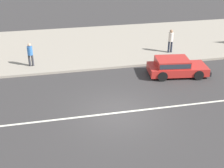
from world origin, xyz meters
The scene contains 6 objects.
ground_plane centered at (0.00, 0.00, 0.00)m, with size 160.00×160.00×0.00m, color #383535.
lane_centre_stripe centered at (0.00, 0.00, 0.00)m, with size 50.40×0.14×0.01m, color silver.
kerb_strip centered at (0.00, 10.49, 0.07)m, with size 68.00×10.00×0.15m, color #9E9384.
hatchback_red_1 centered at (4.57, 3.69, 0.59)m, with size 3.88×2.17×1.10m.
pedestrian_mid_kerb centered at (5.67, 7.30, 1.15)m, with size 0.34×0.34×1.71m.
pedestrian_by_shop centered at (-4.20, 6.80, 1.05)m, with size 0.34×0.34×1.55m.
Camera 1 is at (-3.13, -12.90, 7.98)m, focal length 50.00 mm.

